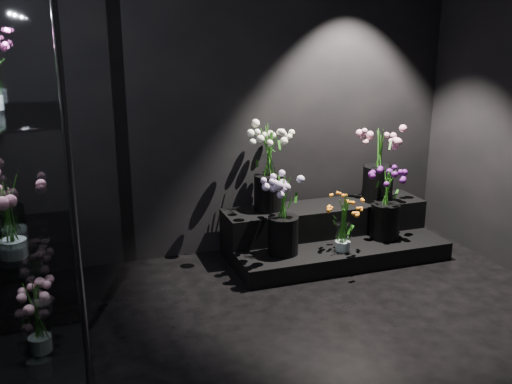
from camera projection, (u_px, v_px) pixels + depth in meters
name	position (u px, v px, depth m)	size (l,w,h in m)	color
floor	(335.00, 367.00, 3.38)	(4.00, 4.00, 0.00)	black
wall_back	(234.00, 93.00, 4.80)	(4.00, 4.00, 0.00)	black
display_riser	(330.00, 234.00, 5.05)	(1.85, 0.82, 0.41)	black
display_case	(11.00, 197.00, 2.86)	(0.61, 1.02, 2.24)	black
bouquet_orange_bells	(344.00, 223.00, 4.66)	(0.26, 0.26, 0.47)	white
bouquet_lilac	(283.00, 210.00, 4.57)	(0.38, 0.38, 0.65)	black
bouquet_purple	(386.00, 201.00, 4.91)	(0.41, 0.41, 0.63)	black
bouquet_cream_roses	(269.00, 163.00, 4.83)	(0.45, 0.45, 0.73)	black
bouquet_pink_roses	(379.00, 162.00, 5.11)	(0.36, 0.36, 0.67)	black
bouquet_case_pink	(9.00, 215.00, 2.69)	(0.35, 0.35, 0.40)	white
bouquet_case_base_pink	(37.00, 315.00, 3.30)	(0.30, 0.30, 0.44)	white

